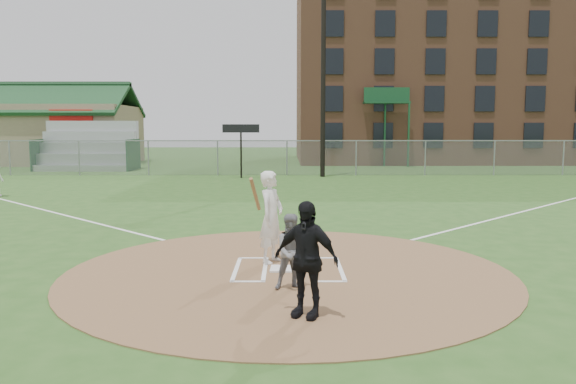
{
  "coord_description": "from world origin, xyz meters",
  "views": [
    {
      "loc": [
        -0.04,
        -10.39,
        2.71
      ],
      "look_at": [
        0.0,
        2.0,
        1.3
      ],
      "focal_mm": 35.0,
      "sensor_mm": 36.0,
      "label": 1
    }
  ],
  "objects_px": {
    "home_plate": "(283,269)",
    "umpire": "(306,259)",
    "batter_at_plate": "(271,217)",
    "catcher": "(293,252)"
  },
  "relations": [
    {
      "from": "home_plate",
      "to": "umpire",
      "type": "height_order",
      "value": "umpire"
    },
    {
      "from": "umpire",
      "to": "batter_at_plate",
      "type": "relative_size",
      "value": 0.91
    },
    {
      "from": "catcher",
      "to": "batter_at_plate",
      "type": "distance_m",
      "value": 1.96
    },
    {
      "from": "home_plate",
      "to": "catcher",
      "type": "bearing_deg",
      "value": -82.71
    },
    {
      "from": "home_plate",
      "to": "catcher",
      "type": "xyz_separation_m",
      "value": [
        0.17,
        -1.29,
        0.62
      ]
    },
    {
      "from": "catcher",
      "to": "home_plate",
      "type": "bearing_deg",
      "value": 87.0
    },
    {
      "from": "catcher",
      "to": "umpire",
      "type": "xyz_separation_m",
      "value": [
        0.17,
        -1.38,
        0.2
      ]
    },
    {
      "from": "home_plate",
      "to": "catcher",
      "type": "height_order",
      "value": "catcher"
    },
    {
      "from": "catcher",
      "to": "umpire",
      "type": "bearing_deg",
      "value": -93.2
    },
    {
      "from": "batter_at_plate",
      "to": "home_plate",
      "type": "bearing_deg",
      "value": -68.08
    }
  ]
}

